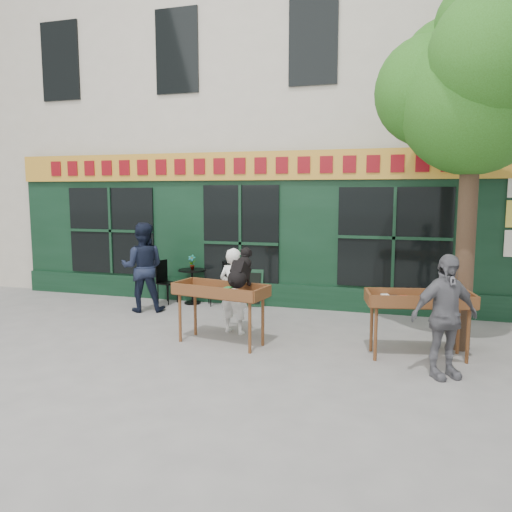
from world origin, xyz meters
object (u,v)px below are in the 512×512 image
at_px(woman, 234,291).
at_px(man_right, 445,316).
at_px(bistro_table, 192,279).
at_px(book_cart_center, 221,294).
at_px(book_cart_right, 419,303).
at_px(dog, 240,267).
at_px(man_left, 143,267).

distance_m(woman, man_right, 3.55).
xyz_separation_m(woman, bistro_table, (-1.63, 1.92, -0.20)).
bearing_deg(book_cart_center, book_cart_right, 14.76).
distance_m(book_cart_center, man_right, 3.39).
bearing_deg(book_cart_right, man_right, -79.51).
distance_m(woman, bistro_table, 2.53).
relative_size(book_cart_center, dog, 2.65).
xyz_separation_m(book_cart_center, bistro_table, (-1.63, 2.57, -0.28)).
bearing_deg(book_cart_center, man_left, 155.36).
height_order(book_cart_right, bistro_table, book_cart_right).
height_order(woman, book_cart_right, woman).
relative_size(dog, man_left, 0.33).
relative_size(book_cart_right, man_right, 0.96).
bearing_deg(book_cart_right, dog, 174.13).
relative_size(dog, man_right, 0.36).
bearing_deg(man_left, dog, 127.63).
relative_size(book_cart_right, bistro_table, 2.10).
distance_m(dog, man_right, 3.07).
xyz_separation_m(dog, woman, (-0.35, 0.70, -0.54)).
height_order(woman, bistro_table, woman).
bearing_deg(man_right, bistro_table, 116.72).
bearing_deg(book_cart_right, man_left, 153.52).
bearing_deg(book_cart_center, woman, 100.88).
xyz_separation_m(book_cart_center, book_cart_right, (3.05, 0.21, 0.00)).
relative_size(man_right, bistro_table, 2.18).
bearing_deg(bistro_table, book_cart_center, -57.51).
bearing_deg(man_right, book_cart_right, 80.49).
relative_size(woman, man_right, 0.90).
distance_m(woman, book_cart_right, 3.08).
relative_size(dog, woman, 0.40).
distance_m(book_cart_right, bistro_table, 5.25).
bearing_deg(woman, man_left, -12.64).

